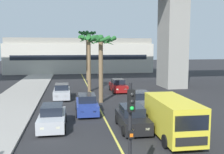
# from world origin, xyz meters

# --- Properties ---
(lane_stripe_center) EXTENTS (0.14, 56.00, 0.01)m
(lane_stripe_center) POSITION_xyz_m (0.00, 24.00, 0.00)
(lane_stripe_center) COLOR #DBCC4C
(lane_stripe_center) RESTS_ON ground
(pier_building_backdrop) EXTENTS (31.24, 8.04, 7.47)m
(pier_building_backdrop) POSITION_xyz_m (0.00, 55.41, 3.68)
(pier_building_backdrop) COLOR beige
(pier_building_backdrop) RESTS_ON ground
(car_queue_front) EXTENTS (1.94, 4.15, 1.56)m
(car_queue_front) POSITION_xyz_m (3.60, 19.76, 0.72)
(car_queue_front) COLOR #4C5156
(car_queue_front) RESTS_ON ground
(car_queue_second) EXTENTS (1.85, 4.11, 1.56)m
(car_queue_second) POSITION_xyz_m (-3.41, 25.84, 0.72)
(car_queue_second) COLOR #B7BABF
(car_queue_second) RESTS_ON ground
(car_queue_third) EXTENTS (1.89, 4.13, 1.56)m
(car_queue_third) POSITION_xyz_m (-1.22, 19.19, 0.72)
(car_queue_third) COLOR navy
(car_queue_third) RESTS_ON ground
(car_queue_fourth) EXTENTS (1.87, 4.12, 1.56)m
(car_queue_fourth) POSITION_xyz_m (-3.81, 15.68, 0.72)
(car_queue_fourth) COLOR #B7BABF
(car_queue_fourth) RESTS_ON ground
(car_queue_fifth) EXTENTS (1.93, 4.15, 1.56)m
(car_queue_fifth) POSITION_xyz_m (1.46, 14.52, 0.72)
(car_queue_fifth) COLOR black
(car_queue_fifth) RESTS_ON ground
(car_queue_sixth) EXTENTS (1.86, 4.11, 1.56)m
(car_queue_sixth) POSITION_xyz_m (3.37, 29.01, 0.72)
(car_queue_sixth) COLOR maroon
(car_queue_sixth) RESTS_ON ground
(delivery_van) EXTENTS (2.27, 5.30, 2.36)m
(delivery_van) POSITION_xyz_m (3.42, 12.49, 1.29)
(delivery_van) COLOR yellow
(delivery_van) RESTS_ON ground
(traffic_light_median_near) EXTENTS (0.24, 0.37, 4.20)m
(traffic_light_median_near) POSITION_xyz_m (-0.58, 6.84, 2.71)
(traffic_light_median_near) COLOR black
(traffic_light_median_near) RESTS_ON ground
(palm_tree_near_median) EXTENTS (2.71, 2.71, 7.06)m
(palm_tree_near_median) POSITION_xyz_m (-0.13, 29.79, 5.59)
(palm_tree_near_median) COLOR brown
(palm_tree_near_median) RESTS_ON ground
(palm_tree_mid_median) EXTENTS (2.97, 3.00, 8.27)m
(palm_tree_mid_median) POSITION_xyz_m (0.56, 41.25, 6.55)
(palm_tree_mid_median) COLOR brown
(palm_tree_mid_median) RESTS_ON ground
(palm_tree_far_median) EXTENTS (3.09, 3.14, 6.68)m
(palm_tree_far_median) POSITION_xyz_m (0.50, 23.19, 5.27)
(palm_tree_far_median) COLOR brown
(palm_tree_far_median) RESTS_ON ground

